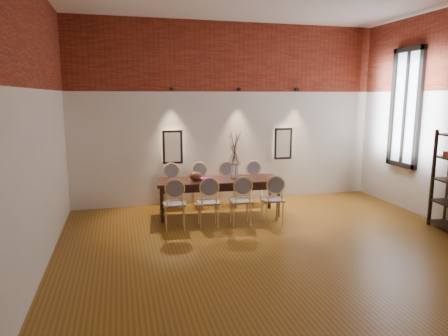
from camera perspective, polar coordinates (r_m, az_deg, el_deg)
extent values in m
cube|color=brown|center=(6.25, 9.41, -12.59)|extent=(7.00, 7.00, 0.02)
cube|color=silver|center=(9.13, 0.63, 7.72)|extent=(7.00, 0.10, 4.00)
cube|color=silver|center=(5.38, -27.01, 4.85)|extent=(0.10, 7.00, 4.00)
cube|color=maroon|center=(9.09, 0.76, 15.59)|extent=(7.00, 0.02, 1.50)
cube|color=maroon|center=(5.42, -27.38, 18.15)|extent=(0.02, 7.00, 1.50)
cube|color=#FFEAC6|center=(8.83, -7.38, 2.99)|extent=(0.36, 0.06, 0.66)
cube|color=#FFEAC6|center=(9.51, 8.37, 3.48)|extent=(0.36, 0.06, 0.66)
cylinder|color=black|center=(8.74, -7.55, 11.13)|extent=(0.08, 0.10, 0.08)
cylinder|color=black|center=(9.05, 2.10, 11.17)|extent=(0.08, 0.10, 0.08)
cylinder|color=black|center=(9.55, 10.33, 10.97)|extent=(0.08, 0.10, 0.08)
cube|color=silver|center=(9.32, 24.55, 7.78)|extent=(0.02, 0.78, 2.38)
cube|color=black|center=(9.31, 24.46, 7.79)|extent=(0.08, 0.90, 2.50)
cube|color=black|center=(9.31, 24.46, 7.79)|extent=(0.06, 0.06, 2.40)
cube|color=black|center=(8.13, -0.72, -4.20)|extent=(2.53, 1.02, 0.75)
cylinder|color=silver|center=(8.07, 1.50, -0.49)|extent=(0.14, 0.14, 0.30)
ellipsoid|color=#573016|center=(7.92, -4.09, -1.16)|extent=(0.24, 0.24, 0.18)
cube|color=#9C1E85|center=(8.04, -2.71, -1.51)|extent=(0.28, 0.20, 0.03)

